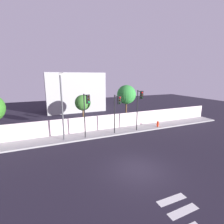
{
  "coord_description": "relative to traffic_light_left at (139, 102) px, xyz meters",
  "views": [
    {
      "loc": [
        -5.97,
        -9.13,
        6.65
      ],
      "look_at": [
        0.7,
        6.5,
        2.96
      ],
      "focal_mm": 26.27,
      "sensor_mm": 36.0,
      "label": 1
    }
  ],
  "objects": [
    {
      "name": "perimeter_wall",
      "position": [
        -4.35,
        2.56,
        -2.68
      ],
      "size": [
        36.0,
        0.18,
        1.8
      ],
      "primitive_type": "cube",
      "color": "silver",
      "rests_on": "sidewalk"
    },
    {
      "name": "traffic_light_left",
      "position": [
        0.0,
        0.0,
        0.0
      ],
      "size": [
        0.47,
        1.43,
        4.93
      ],
      "color": "black",
      "rests_on": "sidewalk"
    },
    {
      "name": "street_lamp_curbside",
      "position": [
        -8.58,
        0.56,
        0.46
      ],
      "size": [
        0.61,
        1.99,
        6.84
      ],
      "color": "#4C4C51",
      "rests_on": "sidewalk"
    },
    {
      "name": "fire_hydrant",
      "position": [
        3.4,
        0.69,
        -3.17
      ],
      "size": [
        0.44,
        0.26,
        0.77
      ],
      "color": "red",
      "rests_on": "sidewalk"
    },
    {
      "name": "roadside_tree_midleft",
      "position": [
        -5.89,
        3.38,
        -0.22
      ],
      "size": [
        1.9,
        1.9,
        4.5
      ],
      "color": "brown",
      "rests_on": "ground"
    },
    {
      "name": "traffic_light_right",
      "position": [
        -2.84,
        0.02,
        -0.31
      ],
      "size": [
        0.35,
        1.34,
        4.48
      ],
      "color": "black",
      "rests_on": "sidewalk"
    },
    {
      "name": "ground_plane",
      "position": [
        -4.35,
        -6.93,
        -3.73
      ],
      "size": [
        80.0,
        80.0,
        0.0
      ],
      "primitive_type": "plane",
      "color": "#231E2C"
    },
    {
      "name": "roadside_tree_midright",
      "position": [
        0.07,
        3.38,
        0.52
      ],
      "size": [
        2.54,
        2.54,
        5.55
      ],
      "color": "brown",
      "rests_on": "ground"
    },
    {
      "name": "sidewalk",
      "position": [
        -4.35,
        1.27,
        -3.66
      ],
      "size": [
        36.0,
        2.4,
        0.15
      ],
      "primitive_type": "cube",
      "color": "#9B9B9B",
      "rests_on": "ground"
    },
    {
      "name": "crosswalk_marking",
      "position": [
        -4.67,
        -11.45,
        -3.73
      ],
      "size": [
        2.69,
        3.02,
        0.01
      ],
      "color": "silver",
      "rests_on": "ground"
    },
    {
      "name": "low_building_distant",
      "position": [
        -4.39,
        16.56,
        -0.06
      ],
      "size": [
        10.76,
        6.0,
        7.35
      ],
      "primitive_type": "cube",
      "color": "#ABABAB",
      "rests_on": "ground"
    },
    {
      "name": "traffic_light_center",
      "position": [
        -6.26,
        0.12,
        -0.13
      ],
      "size": [
        0.44,
        1.19,
        4.75
      ],
      "color": "black",
      "rests_on": "sidewalk"
    }
  ]
}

